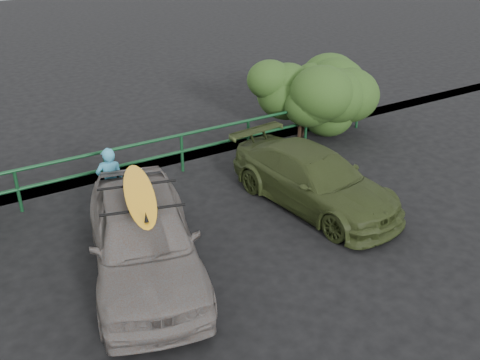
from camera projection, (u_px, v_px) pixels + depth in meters
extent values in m
plane|color=black|center=(256.00, 286.00, 9.57)|extent=(80.00, 80.00, 0.00)
imported|color=#655D5A|center=(144.00, 237.00, 9.56)|extent=(3.05, 4.96, 1.58)
imported|color=#2F3A19|center=(314.00, 179.00, 11.98)|extent=(2.27, 4.57, 1.28)
imported|color=#3E98BB|center=(111.00, 182.00, 11.48)|extent=(0.68, 0.56, 1.60)
ellipsoid|color=#FFAF1A|center=(139.00, 194.00, 9.17)|extent=(1.16, 2.51, 0.07)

